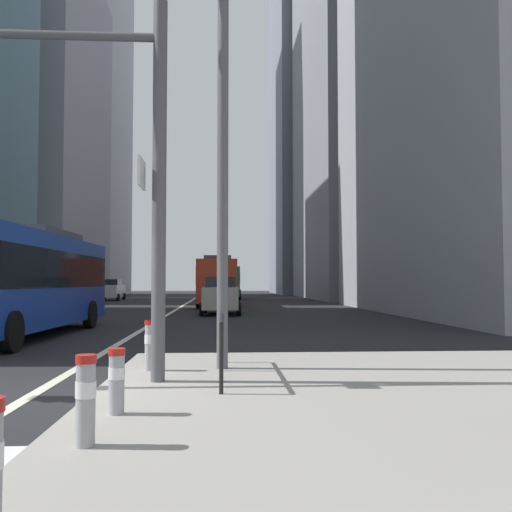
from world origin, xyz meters
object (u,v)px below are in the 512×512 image
object	(u,v)px
city_bus_red_distant	(227,281)
traffic_signal_gantry	(16,124)
street_lamp_post	(223,84)
bollard_back	(150,342)
car_receding_near	(221,295)
bollard_right	(117,377)
bollard_left	(86,395)
city_bus_red_receding	(219,280)
city_bus_blue_oncoming	(20,277)
car_oncoming_mid	(111,290)

from	to	relation	value
city_bus_red_distant	traffic_signal_gantry	bearing A→B (deg)	-94.33
street_lamp_post	bollard_back	size ratio (longest dim) A/B	9.18
bollard_back	street_lamp_post	bearing A→B (deg)	7.71
traffic_signal_gantry	car_receding_near	bearing A→B (deg)	81.44
street_lamp_post	bollard_right	world-z (taller)	street_lamp_post
bollard_left	bollard_back	size ratio (longest dim) A/B	0.98
car_receding_near	street_lamp_post	world-z (taller)	street_lamp_post
bollard_left	traffic_signal_gantry	bearing A→B (deg)	119.24
street_lamp_post	bollard_right	xyz separation A→B (m)	(-1.23, -3.43, -4.71)
city_bus_red_receding	traffic_signal_gantry	distance (m)	31.26
car_receding_near	bollard_right	distance (m)	22.94
city_bus_blue_oncoming	bollard_left	size ratio (longest dim) A/B	13.31
traffic_signal_gantry	bollard_back	xyz separation A→B (m)	(1.95, 1.11, -3.50)
bollard_left	bollard_right	size ratio (longest dim) A/B	1.12
car_oncoming_mid	traffic_signal_gantry	xyz separation A→B (m)	(7.00, -43.95, 3.14)
car_oncoming_mid	traffic_signal_gantry	bearing A→B (deg)	-80.94
car_oncoming_mid	bollard_back	size ratio (longest dim) A/B	5.26
city_bus_red_receding	bollard_left	size ratio (longest dim) A/B	13.29
city_bus_red_receding	car_receding_near	distance (m)	10.31
city_bus_blue_oncoming	car_receding_near	world-z (taller)	city_bus_blue_oncoming
street_lamp_post	bollard_left	xyz separation A→B (m)	(-1.27, -4.72, -4.66)
street_lamp_post	bollard_right	bearing A→B (deg)	-109.69
car_oncoming_mid	bollard_right	bearing A→B (deg)	-78.98
city_bus_blue_oncoming	traffic_signal_gantry	xyz separation A→B (m)	(2.92, -8.63, 2.30)
car_receding_near	street_lamp_post	distance (m)	19.95
city_bus_red_receding	bollard_right	xyz separation A→B (m)	(-0.95, -33.18, -1.26)
city_bus_blue_oncoming	bollard_back	xyz separation A→B (m)	(4.86, -7.52, -1.20)
bollard_back	bollard_left	bearing A→B (deg)	-90.27
city_bus_red_distant	car_receding_near	world-z (taller)	city_bus_red_distant
city_bus_red_receding	bollard_back	xyz separation A→B (m)	(-0.98, -29.93, -1.20)
bollard_right	car_oncoming_mid	bearing A→B (deg)	101.02
city_bus_blue_oncoming	bollard_left	bearing A→B (deg)	-68.15
city_bus_red_distant	bollard_back	world-z (taller)	city_bus_red_distant
car_oncoming_mid	car_receding_near	bearing A→B (deg)	-66.39
city_bus_red_distant	city_bus_blue_oncoming	bearing A→B (deg)	-99.45
car_receding_near	bollard_back	distance (m)	19.69
car_receding_near	bollard_right	bearing A→B (deg)	-92.88
traffic_signal_gantry	bollard_back	distance (m)	4.16
traffic_signal_gantry	street_lamp_post	bearing A→B (deg)	21.84
bollard_left	city_bus_red_distant	bearing A→B (deg)	88.10
city_bus_blue_oncoming	street_lamp_post	distance (m)	10.17
city_bus_blue_oncoming	city_bus_red_receding	bearing A→B (deg)	75.39
city_bus_red_receding	bollard_right	world-z (taller)	city_bus_red_receding
city_bus_blue_oncoming	city_bus_red_receding	world-z (taller)	same
car_oncoming_mid	bollard_back	bearing A→B (deg)	-78.20
car_oncoming_mid	street_lamp_post	xyz separation A→B (m)	(10.20, -42.66, 4.29)
city_bus_red_receding	city_bus_red_distant	xyz separation A→B (m)	(0.71, 16.97, 0.00)
bollard_back	bollard_right	bearing A→B (deg)	-89.53
car_receding_near	city_bus_blue_oncoming	bearing A→B (deg)	-116.48
city_bus_red_distant	car_receding_near	xyz separation A→B (m)	(-0.51, -27.25, -0.85)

